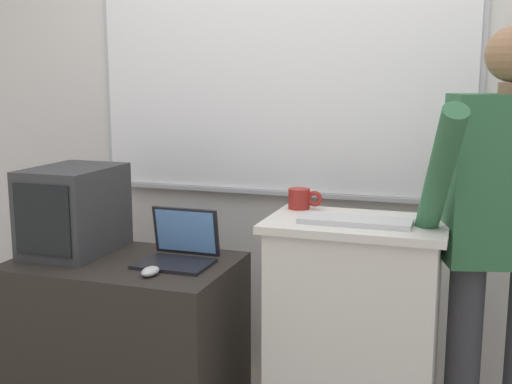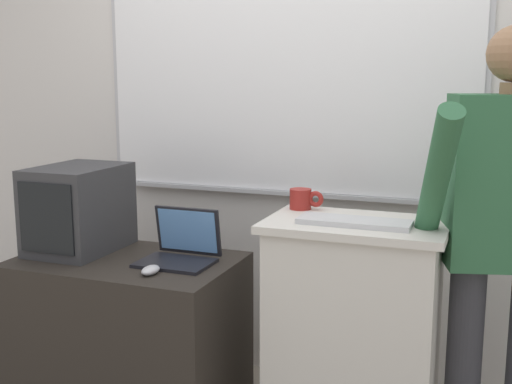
{
  "view_description": "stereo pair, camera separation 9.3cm",
  "coord_description": "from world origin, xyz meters",
  "px_view_note": "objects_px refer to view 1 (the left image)",
  "views": [
    {
      "loc": [
        0.73,
        -1.82,
        1.5
      ],
      "look_at": [
        -0.05,
        0.5,
        1.06
      ],
      "focal_mm": 45.0,
      "sensor_mm": 36.0,
      "label": 1
    },
    {
      "loc": [
        0.82,
        -1.79,
        1.5
      ],
      "look_at": [
        -0.05,
        0.5,
        1.06
      ],
      "focal_mm": 45.0,
      "sensor_mm": 36.0,
      "label": 2
    }
  ],
  "objects_px": {
    "person_presenter": "(502,227)",
    "crt_monitor": "(74,210)",
    "wireless_keyboard": "(355,221)",
    "lectern_podium": "(353,340)",
    "laptop": "(180,248)",
    "coffee_mug": "(301,199)",
    "computer_mouse_by_laptop": "(150,271)",
    "side_desk": "(127,342)"
  },
  "relations": [
    {
      "from": "wireless_keyboard",
      "to": "crt_monitor",
      "type": "height_order",
      "value": "crt_monitor"
    },
    {
      "from": "side_desk",
      "to": "coffee_mug",
      "type": "relative_size",
      "value": 6.54
    },
    {
      "from": "lectern_podium",
      "to": "crt_monitor",
      "type": "xyz_separation_m",
      "value": [
        -1.24,
        -0.01,
        0.44
      ]
    },
    {
      "from": "person_presenter",
      "to": "laptop",
      "type": "height_order",
      "value": "person_presenter"
    },
    {
      "from": "person_presenter",
      "to": "laptop",
      "type": "bearing_deg",
      "value": 168.27
    },
    {
      "from": "laptop",
      "to": "coffee_mug",
      "type": "height_order",
      "value": "coffee_mug"
    },
    {
      "from": "computer_mouse_by_laptop",
      "to": "crt_monitor",
      "type": "relative_size",
      "value": 0.22
    },
    {
      "from": "side_desk",
      "to": "crt_monitor",
      "type": "bearing_deg",
      "value": 168.91
    },
    {
      "from": "wireless_keyboard",
      "to": "computer_mouse_by_laptop",
      "type": "distance_m",
      "value": 0.82
    },
    {
      "from": "wireless_keyboard",
      "to": "computer_mouse_by_laptop",
      "type": "height_order",
      "value": "wireless_keyboard"
    },
    {
      "from": "side_desk",
      "to": "laptop",
      "type": "distance_m",
      "value": 0.49
    },
    {
      "from": "side_desk",
      "to": "computer_mouse_by_laptop",
      "type": "bearing_deg",
      "value": -36.82
    },
    {
      "from": "crt_monitor",
      "to": "computer_mouse_by_laptop",
      "type": "bearing_deg",
      "value": -23.45
    },
    {
      "from": "lectern_podium",
      "to": "side_desk",
      "type": "relative_size",
      "value": 1.04
    },
    {
      "from": "computer_mouse_by_laptop",
      "to": "crt_monitor",
      "type": "xyz_separation_m",
      "value": [
        -0.48,
        0.21,
        0.17
      ]
    },
    {
      "from": "laptop",
      "to": "coffee_mug",
      "type": "xyz_separation_m",
      "value": [
        0.48,
        0.15,
        0.21
      ]
    },
    {
      "from": "person_presenter",
      "to": "crt_monitor",
      "type": "relative_size",
      "value": 3.75
    },
    {
      "from": "laptop",
      "to": "side_desk",
      "type": "bearing_deg",
      "value": -166.64
    },
    {
      "from": "lectern_podium",
      "to": "crt_monitor",
      "type": "height_order",
      "value": "crt_monitor"
    },
    {
      "from": "lectern_podium",
      "to": "computer_mouse_by_laptop",
      "type": "height_order",
      "value": "lectern_podium"
    },
    {
      "from": "laptop",
      "to": "lectern_podium",
      "type": "bearing_deg",
      "value": 0.72
    },
    {
      "from": "person_presenter",
      "to": "computer_mouse_by_laptop",
      "type": "relative_size",
      "value": 16.77
    },
    {
      "from": "side_desk",
      "to": "laptop",
      "type": "height_order",
      "value": "laptop"
    },
    {
      "from": "wireless_keyboard",
      "to": "crt_monitor",
      "type": "bearing_deg",
      "value": 178.0
    },
    {
      "from": "lectern_podium",
      "to": "wireless_keyboard",
      "type": "bearing_deg",
      "value": -84.88
    },
    {
      "from": "person_presenter",
      "to": "computer_mouse_by_laptop",
      "type": "height_order",
      "value": "person_presenter"
    },
    {
      "from": "person_presenter",
      "to": "coffee_mug",
      "type": "xyz_separation_m",
      "value": [
        -0.78,
        0.07,
        0.04
      ]
    },
    {
      "from": "crt_monitor",
      "to": "coffee_mug",
      "type": "relative_size",
      "value": 3.14
    },
    {
      "from": "lectern_podium",
      "to": "crt_monitor",
      "type": "relative_size",
      "value": 2.16
    },
    {
      "from": "side_desk",
      "to": "wireless_keyboard",
      "type": "height_order",
      "value": "wireless_keyboard"
    },
    {
      "from": "wireless_keyboard",
      "to": "crt_monitor",
      "type": "distance_m",
      "value": 1.25
    },
    {
      "from": "lectern_podium",
      "to": "crt_monitor",
      "type": "distance_m",
      "value": 1.32
    },
    {
      "from": "lectern_podium",
      "to": "laptop",
      "type": "bearing_deg",
      "value": -179.28
    },
    {
      "from": "wireless_keyboard",
      "to": "coffee_mug",
      "type": "distance_m",
      "value": 0.33
    },
    {
      "from": "person_presenter",
      "to": "crt_monitor",
      "type": "height_order",
      "value": "person_presenter"
    },
    {
      "from": "lectern_podium",
      "to": "wireless_keyboard",
      "type": "distance_m",
      "value": 0.49
    },
    {
      "from": "person_presenter",
      "to": "laptop",
      "type": "xyz_separation_m",
      "value": [
        -1.25,
        -0.08,
        -0.17
      ]
    },
    {
      "from": "person_presenter",
      "to": "computer_mouse_by_laptop",
      "type": "xyz_separation_m",
      "value": [
        -1.28,
        -0.29,
        -0.21
      ]
    },
    {
      "from": "laptop",
      "to": "coffee_mug",
      "type": "distance_m",
      "value": 0.55
    },
    {
      "from": "laptop",
      "to": "crt_monitor",
      "type": "height_order",
      "value": "crt_monitor"
    },
    {
      "from": "wireless_keyboard",
      "to": "coffee_mug",
      "type": "height_order",
      "value": "coffee_mug"
    },
    {
      "from": "wireless_keyboard",
      "to": "crt_monitor",
      "type": "relative_size",
      "value": 0.93
    }
  ]
}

